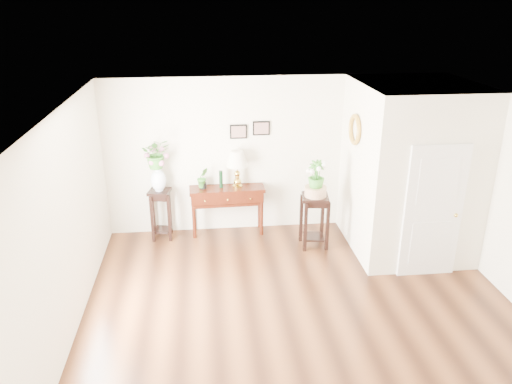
{
  "coord_description": "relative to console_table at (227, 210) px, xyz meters",
  "views": [
    {
      "loc": [
        -1.27,
        -5.68,
        4.09
      ],
      "look_at": [
        -0.5,
        1.3,
        1.28
      ],
      "focal_mm": 35.0,
      "sensor_mm": 36.0,
      "label": 1
    }
  ],
  "objects": [
    {
      "name": "green_vase",
      "position": [
        -0.1,
        0.0,
        0.61
      ],
      "size": [
        0.08,
        0.08,
        0.31
      ],
      "primitive_type": "cylinder",
      "rotation": [
        0.0,
        0.0,
        -0.36
      ],
      "color": "black",
      "rests_on": "console_table"
    },
    {
      "name": "wall_ornament",
      "position": [
        2.04,
        -0.67,
        1.61
      ],
      "size": [
        0.07,
        0.51,
        0.51
      ],
      "primitive_type": "torus",
      "rotation": [
        0.0,
        1.57,
        0.0
      ],
      "color": "olive",
      "rests_on": "partition"
    },
    {
      "name": "plant_stand_b",
      "position": [
        1.45,
        -0.67,
        0.02
      ],
      "size": [
        0.49,
        0.49,
        0.93
      ],
      "primitive_type": "cube",
      "rotation": [
        0.0,
        0.0,
        -0.14
      ],
      "color": "black",
      "rests_on": "floor"
    },
    {
      "name": "door",
      "position": [
        2.98,
        -1.79,
        0.61
      ],
      "size": [
        0.9,
        0.05,
        2.1
      ],
      "primitive_type": "cube",
      "color": "silver",
      "rests_on": "floor"
    },
    {
      "name": "table_lamp",
      "position": [
        0.19,
        0.0,
        0.79
      ],
      "size": [
        0.43,
        0.43,
        0.67
      ],
      "primitive_type": "cube",
      "rotation": [
        0.0,
        0.0,
        0.14
      ],
      "color": "gold",
      "rests_on": "console_table"
    },
    {
      "name": "art_print_right",
      "position": [
        0.63,
        0.16,
        1.46
      ],
      "size": [
        0.3,
        0.02,
        0.25
      ],
      "primitive_type": "cube",
      "color": "black",
      "rests_on": "wall_back"
    },
    {
      "name": "ceramic_bowl",
      "position": [
        1.45,
        -0.67,
        0.56
      ],
      "size": [
        0.38,
        0.38,
        0.16
      ],
      "primitive_type": "cylinder",
      "rotation": [
        0.0,
        0.0,
        0.03
      ],
      "color": "tan",
      "rests_on": "plant_stand_b"
    },
    {
      "name": "console_table",
      "position": [
        0.0,
        0.0,
        0.0
      ],
      "size": [
        1.34,
        0.48,
        0.88
      ],
      "primitive_type": "cube",
      "rotation": [
        0.0,
        0.0,
        0.03
      ],
      "color": "black",
      "rests_on": "floor"
    },
    {
      "name": "wall_back",
      "position": [
        0.88,
        0.18,
        0.96
      ],
      "size": [
        6.0,
        0.02,
        2.8
      ],
      "primitive_type": "cube",
      "color": "silver",
      "rests_on": "ground"
    },
    {
      "name": "ceiling",
      "position": [
        0.88,
        -2.57,
        2.36
      ],
      "size": [
        6.0,
        5.5,
        0.02
      ],
      "primitive_type": "cube",
      "color": "white",
      "rests_on": "ground"
    },
    {
      "name": "partition",
      "position": [
        2.98,
        -0.79,
        0.96
      ],
      "size": [
        1.8,
        1.95,
        2.8
      ],
      "primitive_type": "cube",
      "color": "silver",
      "rests_on": "floor"
    },
    {
      "name": "plant_stand_a",
      "position": [
        -1.18,
        -0.08,
        0.01
      ],
      "size": [
        0.42,
        0.42,
        0.91
      ],
      "primitive_type": "cube",
      "rotation": [
        0.0,
        0.0,
        -0.21
      ],
      "color": "black",
      "rests_on": "floor"
    },
    {
      "name": "potted_plant",
      "position": [
        -0.42,
        0.0,
        0.62
      ],
      "size": [
        0.25,
        0.22,
        0.36
      ],
      "primitive_type": "imported",
      "rotation": [
        0.0,
        0.0,
        0.38
      ],
      "color": "#357F26",
      "rests_on": "console_table"
    },
    {
      "name": "porcelain_vase",
      "position": [
        -1.18,
        -0.08,
        0.69
      ],
      "size": [
        0.33,
        0.33,
        0.46
      ],
      "primitive_type": null,
      "rotation": [
        0.0,
        0.0,
        -0.3
      ],
      "color": "white",
      "rests_on": "plant_stand_a"
    },
    {
      "name": "wall_front",
      "position": [
        0.88,
        -5.32,
        0.96
      ],
      "size": [
        6.0,
        0.02,
        2.8
      ],
      "primitive_type": "cube",
      "color": "silver",
      "rests_on": "ground"
    },
    {
      "name": "narcissus",
      "position": [
        1.45,
        -0.67,
        0.85
      ],
      "size": [
        0.35,
        0.35,
        0.49
      ],
      "primitive_type": "imported",
      "rotation": [
        0.0,
        0.0,
        -0.34
      ],
      "color": "#357F26",
      "rests_on": "ceramic_bowl"
    },
    {
      "name": "wall_left",
      "position": [
        -2.12,
        -2.57,
        0.96
      ],
      "size": [
        0.02,
        5.5,
        2.8
      ],
      "primitive_type": "cube",
      "color": "silver",
      "rests_on": "ground"
    },
    {
      "name": "art_print_left",
      "position": [
        0.23,
        0.16,
        1.41
      ],
      "size": [
        0.3,
        0.02,
        0.25
      ],
      "primitive_type": "cube",
      "color": "black",
      "rests_on": "wall_back"
    },
    {
      "name": "floor",
      "position": [
        0.88,
        -2.57,
        -0.44
      ],
      "size": [
        6.0,
        5.5,
        0.02
      ],
      "primitive_type": "cube",
      "color": "#5D3218",
      "rests_on": "ground"
    },
    {
      "name": "lily_arrangement",
      "position": [
        -1.18,
        -0.08,
        1.13
      ],
      "size": [
        0.52,
        0.47,
        0.52
      ],
      "primitive_type": "imported",
      "rotation": [
        0.0,
        0.0,
        0.13
      ],
      "color": "#357F26",
      "rests_on": "porcelain_vase"
    }
  ]
}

